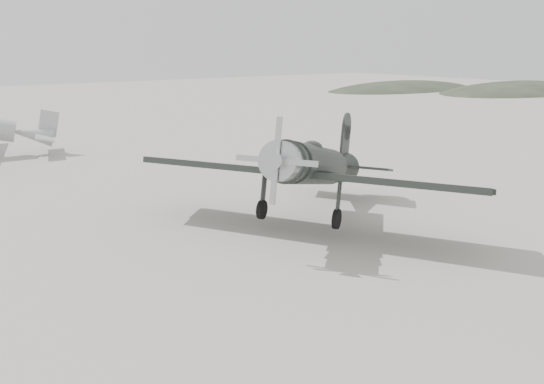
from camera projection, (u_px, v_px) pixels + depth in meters
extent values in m
plane|color=#A1998F|center=(343.00, 244.00, 16.34)|extent=(160.00, 160.00, 0.00)
ellipsoid|color=#2B3426|center=(521.00, 91.00, 72.33)|extent=(36.00, 18.00, 6.00)
ellipsoid|color=#2B3426|center=(403.00, 89.00, 75.96)|extent=(32.00, 16.00, 5.20)
cylinder|color=black|center=(313.00, 166.00, 17.73)|extent=(4.21, 3.25, 1.31)
cone|color=black|center=(338.00, 149.00, 20.47)|extent=(2.71, 2.30, 1.22)
cylinder|color=#B1B4B6|center=(281.00, 186.00, 15.19)|extent=(1.32, 1.43, 1.16)
cone|color=#B1B4B6|center=(274.00, 191.00, 14.69)|extent=(0.55, 0.62, 0.52)
cube|color=#B1B4B6|center=(275.00, 190.00, 14.75)|extent=(0.14, 0.17, 2.43)
ellipsoid|color=black|center=(311.00, 150.00, 17.41)|extent=(1.21, 1.08, 0.43)
cube|color=black|center=(306.00, 180.00, 17.24)|extent=(7.48, 10.64, 0.21)
cube|color=black|center=(343.00, 145.00, 21.12)|extent=(2.91, 3.90, 0.09)
cube|color=black|center=(345.00, 124.00, 21.04)|extent=(1.01, 0.66, 1.69)
cylinder|color=black|center=(339.00, 226.00, 16.77)|extent=(0.62, 0.46, 0.64)
cylinder|color=black|center=(266.00, 216.00, 17.71)|extent=(0.62, 0.46, 0.64)
cylinder|color=#333333|center=(340.00, 207.00, 16.61)|extent=(0.14, 0.14, 1.31)
cylinder|color=#333333|center=(266.00, 198.00, 17.55)|extent=(0.14, 0.14, 1.31)
cylinder|color=black|center=(344.00, 155.00, 21.45)|extent=(0.22, 0.17, 0.21)
cone|color=#AAAEB0|center=(34.00, 119.00, 29.55)|extent=(2.16, 1.53, 1.09)
cube|color=#AAAEB0|center=(45.00, 118.00, 29.74)|extent=(1.84, 3.82, 0.09)
cube|color=#AAAEB0|center=(45.00, 105.00, 29.59)|extent=(0.97, 0.32, 1.41)
cylinder|color=black|center=(50.00, 124.00, 29.92)|extent=(0.21, 0.12, 0.20)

